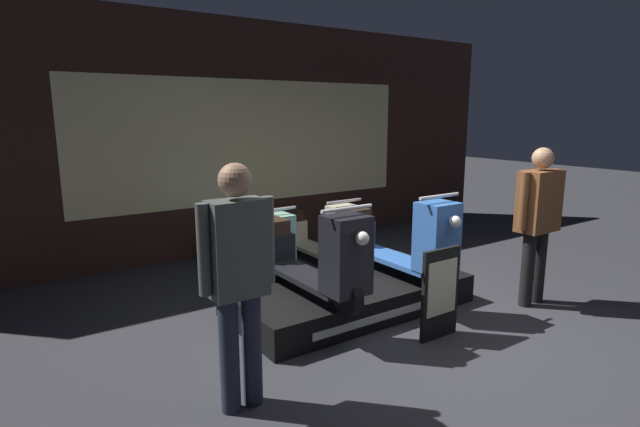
{
  "coord_description": "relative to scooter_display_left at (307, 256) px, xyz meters",
  "views": [
    {
      "loc": [
        -3.24,
        -2.78,
        1.95
      ],
      "look_at": [
        -0.12,
        1.78,
        0.83
      ],
      "focal_mm": 28.0,
      "sensor_mm": 36.0,
      "label": 1
    }
  ],
  "objects": [
    {
      "name": "ground_plane",
      "position": [
        0.83,
        -0.96,
        -0.65
      ],
      "size": [
        30.0,
        30.0,
        0.0
      ],
      "primitive_type": "plane",
      "color": "#2D2D33"
    },
    {
      "name": "shop_wall_back",
      "position": [
        0.83,
        2.68,
        0.95
      ],
      "size": [
        9.07,
        0.09,
        3.2
      ],
      "color": "#331E19",
      "rests_on": "ground_plane"
    },
    {
      "name": "display_platform",
      "position": [
        0.54,
        0.04,
        -0.5
      ],
      "size": [
        2.39,
        1.17,
        0.29
      ],
      "color": "black",
      "rests_on": "ground_plane"
    },
    {
      "name": "scooter_display_left",
      "position": [
        0.0,
        0.0,
        0.0
      ],
      "size": [
        0.5,
        1.73,
        0.92
      ],
      "color": "black",
      "rests_on": "display_platform"
    },
    {
      "name": "scooter_display_right",
      "position": [
        1.07,
        0.0,
        0.0
      ],
      "size": [
        0.5,
        1.73,
        0.92
      ],
      "color": "black",
      "rests_on": "display_platform"
    },
    {
      "name": "scooter_backrow_0",
      "position": [
        0.23,
        1.58,
        -0.29
      ],
      "size": [
        0.5,
        1.73,
        0.92
      ],
      "color": "black",
      "rests_on": "ground_plane"
    },
    {
      "name": "scooter_backrow_1",
      "position": [
        1.17,
        1.58,
        -0.29
      ],
      "size": [
        0.5,
        1.73,
        0.92
      ],
      "color": "black",
      "rests_on": "ground_plane"
    },
    {
      "name": "person_left_browsing",
      "position": [
        -1.12,
        -0.93,
        0.3
      ],
      "size": [
        0.53,
        0.21,
        1.65
      ],
      "color": "#232838",
      "rests_on": "ground_plane"
    },
    {
      "name": "person_right_browsing",
      "position": [
        2.17,
        -0.93,
        0.31
      ],
      "size": [
        0.6,
        0.25,
        1.62
      ],
      "color": "black",
      "rests_on": "ground_plane"
    },
    {
      "name": "price_sign_board",
      "position": [
        0.77,
        -0.94,
        -0.24
      ],
      "size": [
        0.43,
        0.04,
        0.81
      ],
      "color": "black",
      "rests_on": "ground_plane"
    }
  ]
}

